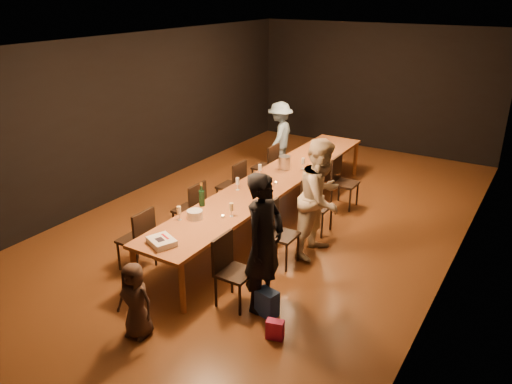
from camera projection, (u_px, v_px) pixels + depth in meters
The scene contains 30 objects.
ground at pixel (272, 220), 8.71m from camera, with size 10.00×10.00×0.00m, color #4A2712.
room_shell at pixel (273, 102), 7.92m from camera, with size 6.04×10.04×3.02m.
table at pixel (272, 182), 8.44m from camera, with size 0.90×6.00×0.75m.
chair_right_0 at pixel (235, 272), 6.23m from camera, with size 0.42×0.42×0.93m, color black, non-canonical shape.
chair_right_1 at pixel (282, 234), 7.18m from camera, with size 0.42×0.42×0.93m, color black, non-canonical shape.
chair_right_2 at pixel (317, 206), 8.12m from camera, with size 0.42×0.42×0.93m, color black, non-canonical shape.
chair_right_3 at pixel (345, 183), 9.07m from camera, with size 0.42×0.42×0.93m, color black, non-canonical shape.
chair_left_0 at pixel (136, 239), 7.05m from camera, with size 0.42×0.42×0.93m, color black, non-canonical shape.
chair_left_1 at pixel (189, 209), 8.00m from camera, with size 0.42×0.42×0.93m, color black, non-canonical shape.
chair_left_2 at pixel (231, 185), 8.94m from camera, with size 0.42×0.42×0.93m, color black, non-canonical shape.
chair_left_3 at pixel (265, 166), 9.89m from camera, with size 0.42×0.42×0.93m, color black, non-canonical shape.
woman_birthday at pixel (264, 243), 6.03m from camera, with size 0.65×0.43×1.79m, color black.
woman_tan at pixel (321, 198), 7.31m from camera, with size 0.87×0.68×1.80m, color beige.
man_blue at pixel (280, 137), 10.83m from camera, with size 0.98×0.56×1.51m, color #81A6C8.
child at pixel (135, 300), 5.66m from camera, with size 0.46×0.30×0.93m, color #3F2C23.
gift_bag_red at pixel (275, 330), 5.73m from camera, with size 0.20×0.11×0.24m, color #CB1E5B.
gift_bag_blue at pixel (267, 303), 6.13m from camera, with size 0.27×0.18×0.34m, color #254BA2.
birthday_cake at pixel (162, 241), 6.29m from camera, with size 0.43×0.39×0.08m.
plate_stack at pixel (195, 214), 6.98m from camera, with size 0.22×0.22×0.12m, color silver.
champagne_bottle at pixel (202, 194), 7.35m from camera, with size 0.09×0.09×0.37m, color black, non-canonical shape.
ice_bucket at pixel (285, 162), 8.88m from camera, with size 0.21×0.21×0.23m, color silver.
wineglass_0 at pixel (179, 213), 6.93m from camera, with size 0.06×0.06×0.21m, color beige, non-canonical shape.
wineglass_1 at pixel (231, 210), 7.03m from camera, with size 0.06×0.06×0.21m, color beige, non-canonical shape.
wineglass_2 at pixel (238, 184), 7.96m from camera, with size 0.06×0.06×0.21m, color silver, non-canonical shape.
wineglass_3 at pixel (264, 190), 7.73m from camera, with size 0.06×0.06×0.21m, color beige, non-canonical shape.
wineglass_4 at pixel (260, 170), 8.56m from camera, with size 0.06×0.06×0.21m, color silver, non-canonical shape.
wineglass_5 at pixel (303, 164), 8.87m from camera, with size 0.06×0.06×0.21m, color silver, non-canonical shape.
tealight_near at pixel (223, 216), 7.03m from camera, with size 0.05×0.05×0.03m, color #B2B7B2.
tealight_mid at pixel (276, 183), 8.24m from camera, with size 0.05×0.05×0.03m, color #B2B7B2.
tealight_far at pixel (319, 156), 9.57m from camera, with size 0.05×0.05×0.03m, color #B2B7B2.
Camera 1 is at (3.88, -6.85, 3.76)m, focal length 35.00 mm.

